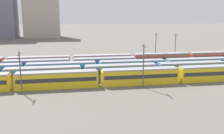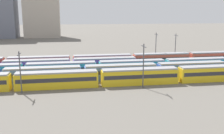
# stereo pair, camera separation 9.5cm
# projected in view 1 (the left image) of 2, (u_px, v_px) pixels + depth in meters

# --- Properties ---
(train_track_0) EXTENTS (74.70, 3.06, 3.75)m
(train_track_0) POSITION_uv_depth(u_px,v_px,m) (100.00, 78.00, 58.20)
(train_track_0) COLOR yellow
(train_track_0) RESTS_ON ground_plane
(train_track_1) EXTENTS (112.50, 3.06, 3.75)m
(train_track_1) POSITION_uv_depth(u_px,v_px,m) (157.00, 70.00, 65.68)
(train_track_1) COLOR #4C70BC
(train_track_1) RESTS_ON ground_plane
(train_track_2) EXTENTS (74.70, 3.06, 3.75)m
(train_track_2) POSITION_uv_depth(u_px,v_px,m) (98.00, 68.00, 68.34)
(train_track_2) COLOR teal
(train_track_2) RESTS_ON ground_plane
(train_track_3) EXTENTS (55.80, 3.06, 3.75)m
(train_track_3) POSITION_uv_depth(u_px,v_px,m) (37.00, 66.00, 70.75)
(train_track_3) COLOR #6B429E
(train_track_3) RESTS_ON ground_plane
(train_track_4) EXTENTS (93.60, 3.06, 3.75)m
(train_track_4) POSITION_uv_depth(u_px,v_px,m) (102.00, 61.00, 78.80)
(train_track_4) COLOR #BC4C38
(train_track_4) RESTS_ON ground_plane
(catenary_pole_0) EXTENTS (0.24, 3.20, 8.81)m
(catenary_pole_0) POSITION_uv_depth(u_px,v_px,m) (20.00, 70.00, 52.09)
(catenary_pole_0) COLOR #4C4C51
(catenary_pole_0) RESTS_ON ground_plane
(catenary_pole_1) EXTENTS (0.24, 3.20, 10.06)m
(catenary_pole_1) POSITION_uv_depth(u_px,v_px,m) (156.00, 46.00, 83.67)
(catenary_pole_1) COLOR #4C4C51
(catenary_pole_1) RESTS_ON ground_plane
(catenary_pole_2) EXTENTS (0.24, 3.20, 9.86)m
(catenary_pole_2) POSITION_uv_depth(u_px,v_px,m) (143.00, 64.00, 55.97)
(catenary_pole_2) COLOR #4C4C51
(catenary_pole_2) RESTS_ON ground_plane
(catenary_pole_3) EXTENTS (0.24, 3.20, 9.62)m
(catenary_pole_3) POSITION_uv_depth(u_px,v_px,m) (175.00, 47.00, 84.89)
(catenary_pole_3) COLOR #4C4C51
(catenary_pole_3) RESTS_ON ground_plane
(distant_building_2) EXTENTS (22.92, 13.90, 33.06)m
(distant_building_2) POSITION_uv_depth(u_px,v_px,m) (42.00, 12.00, 168.98)
(distant_building_2) COLOR #B2A899
(distant_building_2) RESTS_ON ground_plane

